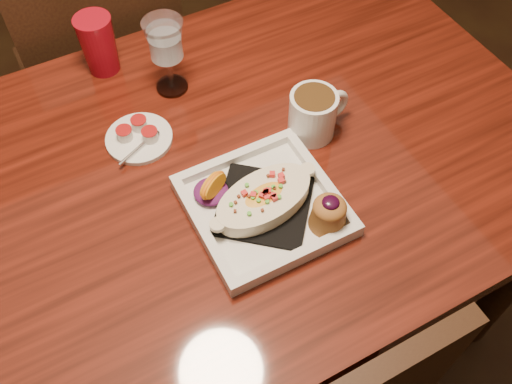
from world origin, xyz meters
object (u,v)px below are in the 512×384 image
plate (271,204)px  red_tumbler (98,45)px  chair_far (107,72)px  coffee_mug (314,113)px  table (196,205)px  goblet (165,44)px  saucer (139,137)px

plate → red_tumbler: red_tumbler is taller
plate → chair_far: bearing=97.6°
coffee_mug → table: bearing=174.6°
chair_far → table: bearing=90.0°
table → coffee_mug: coffee_mug is taller
goblet → chair_far: bearing=99.5°
chair_far → coffee_mug: size_ratio=6.99×
chair_far → red_tumbler: chair_far is taller
table → chair_far: chair_far is taller
plate → saucer: plate is taller
plate → red_tumbler: 0.53m
chair_far → goblet: 0.54m
table → plate: size_ratio=5.70×
table → goblet: bearing=74.8°
goblet → coffee_mug: bearing=-51.3°
goblet → red_tumbler: bearing=130.1°
coffee_mug → saucer: size_ratio=0.99×
plate → red_tumbler: bearing=105.6°
plate → goblet: goblet is taller
table → plate: bearing=-56.4°
table → goblet: size_ratio=8.76×
chair_far → saucer: 0.56m
chair_far → coffee_mug: (0.27, -0.64, 0.30)m
red_tumbler → saucer: bearing=-92.6°
table → goblet: 0.33m
table → plate: 0.21m
table → red_tumbler: 0.40m
chair_far → saucer: chair_far is taller
table → red_tumbler: size_ratio=11.33×
saucer → red_tumbler: size_ratio=1.01×
plate → coffee_mug: bearing=38.4°
chair_far → saucer: (-0.05, -0.50, 0.25)m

